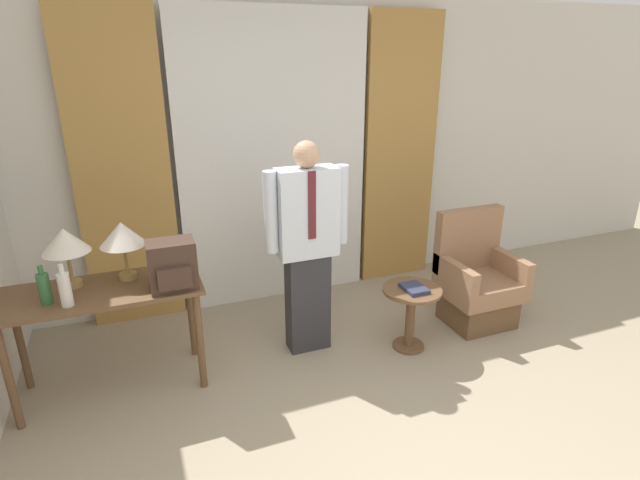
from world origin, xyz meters
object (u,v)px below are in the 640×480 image
object	(u,v)px
table_lamp_left	(65,242)
person	(307,243)
bottle_near_edge	(44,288)
table_lamp_right	(122,236)
backpack	(172,265)
side_table	(411,308)
bottle_by_lamp	(65,289)
desk	(104,305)
book	(414,288)
armchair	(477,284)

from	to	relation	value
table_lamp_left	person	world-z (taller)	person
bottle_near_edge	table_lamp_right	bearing A→B (deg)	22.69
backpack	side_table	size ratio (longest dim) A/B	0.63
table_lamp_left	table_lamp_right	distance (m)	0.34
bottle_by_lamp	person	size ratio (longest dim) A/B	0.17
desk	table_lamp_right	xyz separation A→B (m)	(0.17, 0.11, 0.43)
side_table	book	distance (m)	0.18
desk	table_lamp_left	distance (m)	0.47
side_table	table_lamp_left	bearing A→B (deg)	169.79
bottle_by_lamp	armchair	xyz separation A→B (m)	(3.11, 0.02, -0.52)
table_lamp_left	bottle_by_lamp	distance (m)	0.34
bottle_by_lamp	person	world-z (taller)	person
backpack	armchair	distance (m)	2.54
armchair	book	distance (m)	0.80
armchair	side_table	bearing A→B (deg)	-167.48
bottle_near_edge	armchair	bearing A→B (deg)	-0.99
table_lamp_right	bottle_by_lamp	distance (m)	0.49
backpack	table_lamp_right	bearing A→B (deg)	137.09
desk	table_lamp_right	bearing A→B (deg)	32.75
bottle_by_lamp	book	distance (m)	2.39
bottle_near_edge	backpack	size ratio (longest dim) A/B	0.78
table_lamp_left	table_lamp_right	xyz separation A→B (m)	(0.34, 0.00, 0.00)
bottle_by_lamp	person	distance (m)	1.62
table_lamp_left	armchair	xyz separation A→B (m)	(3.10, -0.25, -0.72)
person	armchair	world-z (taller)	person
desk	table_lamp_left	world-z (taller)	table_lamp_left
bottle_by_lamp	book	world-z (taller)	bottle_by_lamp
table_lamp_right	person	size ratio (longest dim) A/B	0.25
desk	side_table	distance (m)	2.22
book	desk	bearing A→B (deg)	171.18
bottle_by_lamp	backpack	bearing A→B (deg)	1.80
desk	table_lamp_left	xyz separation A→B (m)	(-0.17, 0.11, 0.43)
bottle_by_lamp	table_lamp_left	bearing A→B (deg)	87.31
desk	side_table	xyz separation A→B (m)	(2.17, -0.31, -0.30)
table_lamp_right	armchair	xyz separation A→B (m)	(2.75, -0.25, -0.72)
desk	backpack	size ratio (longest dim) A/B	3.90
side_table	book	xyz separation A→B (m)	(0.00, -0.02, 0.18)
armchair	side_table	distance (m)	0.77
bottle_near_edge	backpack	distance (m)	0.76
armchair	table_lamp_right	bearing A→B (deg)	174.71
person	book	distance (m)	0.89
bottle_near_edge	book	xyz separation A→B (m)	(2.48, -0.25, -0.33)
table_lamp_left	side_table	distance (m)	2.49
side_table	person	bearing A→B (deg)	157.55
desk	book	size ratio (longest dim) A/B	6.07
backpack	person	xyz separation A→B (m)	(0.98, 0.14, -0.03)
table_lamp_left	backpack	bearing A→B (deg)	-22.69
desk	armchair	size ratio (longest dim) A/B	1.29
person	bottle_by_lamp	bearing A→B (deg)	-174.23
desk	armchair	xyz separation A→B (m)	(2.93, -0.15, -0.30)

